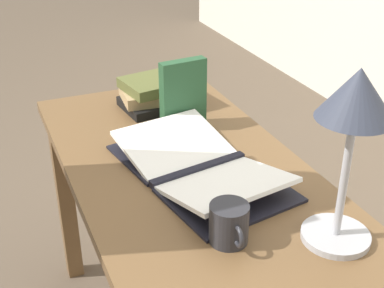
# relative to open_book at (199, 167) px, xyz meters

# --- Properties ---
(reading_desk) EXTENTS (1.23, 0.64, 0.76)m
(reading_desk) POSITION_rel_open_book_xyz_m (-0.06, -0.02, -0.14)
(reading_desk) COLOR brown
(reading_desk) RESTS_ON ground_plane
(open_book) EXTENTS (0.58, 0.39, 0.06)m
(open_book) POSITION_rel_open_book_xyz_m (0.00, 0.00, 0.00)
(open_book) COLOR black
(open_book) RESTS_ON reading_desk
(book_stack_tall) EXTENTS (0.21, 0.26, 0.10)m
(book_stack_tall) POSITION_rel_open_book_xyz_m (-0.47, 0.05, 0.03)
(book_stack_tall) COLOR black
(book_stack_tall) RESTS_ON reading_desk
(book_standing_upright) EXTENTS (0.05, 0.15, 0.22)m
(book_standing_upright) POSITION_rel_open_book_xyz_m (-0.29, 0.07, 0.09)
(book_standing_upright) COLOR #234C2D
(book_standing_upright) RESTS_ON reading_desk
(reading_lamp) EXTENTS (0.16, 0.16, 0.41)m
(reading_lamp) POSITION_rel_open_book_xyz_m (0.39, 0.17, 0.29)
(reading_lamp) COLOR #ADADB2
(reading_lamp) RESTS_ON reading_desk
(coffee_mug) EXTENTS (0.12, 0.09, 0.09)m
(coffee_mug) POSITION_rel_open_book_xyz_m (0.30, -0.06, 0.03)
(coffee_mug) COLOR #28282D
(coffee_mug) RESTS_ON reading_desk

